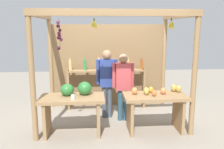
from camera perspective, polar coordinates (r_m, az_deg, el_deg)
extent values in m
plane|color=gray|center=(5.54, -0.16, -10.44)|extent=(12.00, 12.00, 0.00)
cylinder|color=#99754C|center=(4.39, -18.65, -0.76)|extent=(0.10, 0.10, 2.36)
cylinder|color=#99754C|center=(4.65, 19.18, -0.14)|extent=(0.10, 0.10, 2.36)
cylinder|color=#99754C|center=(6.24, -14.49, 2.92)|extent=(0.10, 0.10, 2.36)
cylinder|color=#99754C|center=(6.42, 12.35, 3.26)|extent=(0.10, 0.10, 2.36)
cube|color=#99754C|center=(4.19, 0.88, 14.67)|extent=(3.04, 0.12, 0.12)
cube|color=#99754C|center=(5.24, -16.90, 13.54)|extent=(0.12, 2.02, 0.12)
cube|color=#99754C|center=(5.46, 15.85, 13.49)|extent=(0.12, 2.02, 0.12)
cube|color=olive|center=(6.20, -0.88, 2.12)|extent=(2.94, 0.04, 2.12)
cylinder|color=brown|center=(4.36, -4.32, 13.07)|extent=(0.02, 0.02, 0.06)
ellipsoid|color=yellow|center=(4.36, -3.88, 11.57)|extent=(0.04, 0.07, 0.11)
ellipsoid|color=yellow|center=(4.39, -4.24, 11.81)|extent=(0.06, 0.04, 0.11)
ellipsoid|color=yellow|center=(4.38, -4.81, 11.90)|extent=(0.05, 0.06, 0.12)
ellipsoid|color=yellow|center=(4.34, -4.65, 11.95)|extent=(0.05, 0.06, 0.11)
ellipsoid|color=yellow|center=(4.34, -4.21, 11.94)|extent=(0.06, 0.04, 0.11)
cylinder|color=brown|center=(4.53, 14.09, 12.70)|extent=(0.02, 0.02, 0.06)
ellipsoid|color=gold|center=(4.54, 14.40, 11.19)|extent=(0.04, 0.06, 0.12)
ellipsoid|color=gold|center=(4.56, 14.23, 11.43)|extent=(0.06, 0.07, 0.12)
ellipsoid|color=gold|center=(4.55, 13.90, 11.24)|extent=(0.06, 0.04, 0.12)
ellipsoid|color=gold|center=(4.54, 13.66, 11.55)|extent=(0.06, 0.07, 0.12)
ellipsoid|color=gold|center=(4.53, 13.72, 11.57)|extent=(0.04, 0.07, 0.12)
ellipsoid|color=gold|center=(4.51, 13.90, 11.33)|extent=(0.06, 0.06, 0.12)
ellipsoid|color=gold|center=(4.51, 14.15, 11.16)|extent=(0.05, 0.04, 0.12)
ellipsoid|color=gold|center=(4.52, 14.32, 11.46)|extent=(0.07, 0.06, 0.12)
cylinder|color=#4C422D|center=(4.46, -12.50, 9.65)|extent=(0.01, 0.01, 0.55)
sphere|color=#601E42|center=(4.49, -12.83, 12.14)|extent=(0.06, 0.06, 0.06)
sphere|color=#511938|center=(4.45, -12.79, 11.26)|extent=(0.07, 0.07, 0.07)
sphere|color=#47142D|center=(4.48, -12.40, 10.37)|extent=(0.06, 0.06, 0.06)
sphere|color=#601E42|center=(4.46, -12.60, 9.59)|extent=(0.07, 0.07, 0.07)
sphere|color=#47142D|center=(4.44, -12.52, 8.94)|extent=(0.07, 0.07, 0.07)
sphere|color=#601E42|center=(4.48, -12.75, 8.58)|extent=(0.06, 0.06, 0.06)
sphere|color=#47142D|center=(4.47, -12.13, 8.19)|extent=(0.06, 0.06, 0.06)
sphere|color=#511938|center=(4.49, -12.70, 6.11)|extent=(0.06, 0.06, 0.06)
sphere|color=#47142D|center=(4.47, -12.68, 6.24)|extent=(0.07, 0.07, 0.07)
cube|color=#99754C|center=(4.62, -9.55, -5.66)|extent=(1.24, 0.64, 0.06)
cube|color=#99754C|center=(4.81, -15.36, -9.92)|extent=(0.06, 0.58, 0.68)
cube|color=#99754C|center=(4.73, -3.33, -9.90)|extent=(0.06, 0.58, 0.68)
ellipsoid|color=#2D7533|center=(4.68, -10.73, -3.63)|extent=(0.35, 0.35, 0.23)
ellipsoid|color=#2D7533|center=(4.68, -6.57, -3.31)|extent=(0.38, 0.38, 0.26)
cylinder|color=white|center=(4.43, -9.38, -5.41)|extent=(0.07, 0.07, 0.09)
cube|color=#99754C|center=(4.76, 10.31, -5.19)|extent=(1.24, 0.64, 0.06)
cube|color=#99754C|center=(4.78, 4.34, -9.67)|extent=(0.06, 0.58, 0.68)
cube|color=#99754C|center=(5.03, 15.68, -9.01)|extent=(0.06, 0.58, 0.68)
ellipsoid|color=#B79E47|center=(5.06, 14.64, -3.12)|extent=(0.13, 0.13, 0.16)
ellipsoid|color=#B79E47|center=(4.79, 8.24, -3.83)|extent=(0.15, 0.15, 0.13)
ellipsoid|color=#CC7038|center=(4.64, 10.10, -4.44)|extent=(0.13, 0.13, 0.12)
ellipsoid|color=gold|center=(4.87, 9.33, -3.63)|extent=(0.13, 0.13, 0.13)
ellipsoid|color=#B79E47|center=(5.03, 15.73, -3.31)|extent=(0.16, 0.16, 0.15)
ellipsoid|color=#B79E47|center=(4.71, 8.30, -4.13)|extent=(0.13, 0.13, 0.13)
ellipsoid|color=#E07F47|center=(4.82, 12.22, -3.89)|extent=(0.16, 0.16, 0.13)
ellipsoid|color=#E07F47|center=(4.72, 5.44, -3.95)|extent=(0.15, 0.15, 0.14)
cube|color=#99754C|center=(6.08, -10.37, -3.66)|extent=(0.05, 0.20, 1.00)
cube|color=#99754C|center=(6.18, 7.57, -3.31)|extent=(0.05, 0.20, 1.00)
cube|color=#99754C|center=(5.95, -1.34, 0.94)|extent=(1.91, 0.22, 0.04)
cylinder|color=#D8B266|center=(5.94, -10.00, 2.16)|extent=(0.08, 0.08, 0.25)
cylinder|color=#D8B266|center=(5.92, -10.05, 3.63)|extent=(0.03, 0.03, 0.06)
cylinder|color=#338C4C|center=(5.92, -6.50, 2.23)|extent=(0.07, 0.07, 0.25)
cylinder|color=#338C4C|center=(5.90, -6.53, 3.70)|extent=(0.03, 0.03, 0.06)
cylinder|color=silver|center=(5.92, -3.17, 2.32)|extent=(0.06, 0.06, 0.25)
cylinder|color=silver|center=(5.90, -3.18, 3.82)|extent=(0.03, 0.03, 0.06)
cylinder|color=gold|center=(5.94, 0.39, 2.29)|extent=(0.07, 0.07, 0.24)
cylinder|color=gold|center=(5.92, 0.39, 3.72)|extent=(0.03, 0.03, 0.06)
cylinder|color=#D8B266|center=(5.98, 3.89, 2.35)|extent=(0.07, 0.07, 0.24)
cylinder|color=#D8B266|center=(5.96, 3.91, 3.79)|extent=(0.03, 0.03, 0.06)
cylinder|color=#994C1E|center=(6.04, 7.13, 2.33)|extent=(0.07, 0.07, 0.23)
cylinder|color=#994C1E|center=(6.02, 7.16, 3.70)|extent=(0.03, 0.03, 0.06)
cylinder|color=#47515E|center=(5.48, -1.83, -6.60)|extent=(0.11, 0.11, 0.73)
cylinder|color=#47515E|center=(5.49, -0.57, -6.57)|extent=(0.11, 0.11, 0.73)
cube|color=#2D428C|center=(5.32, -1.23, 0.34)|extent=(0.32, 0.19, 0.62)
cylinder|color=#2D428C|center=(5.30, -3.39, 0.64)|extent=(0.08, 0.08, 0.56)
cylinder|color=#2D428C|center=(5.33, 0.92, 0.70)|extent=(0.08, 0.08, 0.56)
sphere|color=#997051|center=(5.25, -1.25, 4.78)|extent=(0.21, 0.21, 0.21)
cylinder|color=#2D5168|center=(5.32, 1.98, -7.33)|extent=(0.11, 0.11, 0.70)
cylinder|color=#2D5168|center=(5.34, 3.27, -7.29)|extent=(0.11, 0.11, 0.70)
cube|color=#BF474C|center=(5.16, 2.69, -0.50)|extent=(0.32, 0.19, 0.59)
cylinder|color=#BF474C|center=(5.13, 0.48, -0.21)|extent=(0.08, 0.08, 0.53)
cylinder|color=#BF474C|center=(5.18, 4.89, -0.14)|extent=(0.08, 0.08, 0.53)
sphere|color=#997051|center=(5.09, 2.73, 3.88)|extent=(0.20, 0.20, 0.20)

